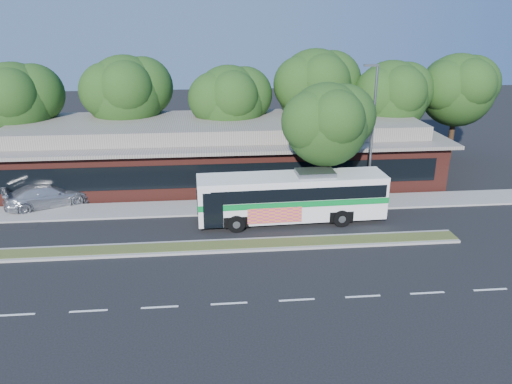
{
  "coord_description": "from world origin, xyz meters",
  "views": [
    {
      "loc": [
        -0.65,
        -23.86,
        11.99
      ],
      "look_at": [
        2.03,
        3.68,
        2.0
      ],
      "focal_mm": 35.0,
      "sensor_mm": 36.0,
      "label": 1
    }
  ],
  "objects_px": {
    "lamp_post": "(372,132)",
    "sidewalk_tree": "(332,122)",
    "transit_bus": "(292,194)",
    "sedan": "(47,195)"
  },
  "relations": [
    {
      "from": "lamp_post",
      "to": "sidewalk_tree",
      "type": "xyz_separation_m",
      "value": [
        -2.74,
        -0.58,
        0.81
      ]
    },
    {
      "from": "transit_bus",
      "to": "sedan",
      "type": "relative_size",
      "value": 2.15
    },
    {
      "from": "lamp_post",
      "to": "transit_bus",
      "type": "relative_size",
      "value": 0.8
    },
    {
      "from": "lamp_post",
      "to": "sidewalk_tree",
      "type": "distance_m",
      "value": 2.92
    },
    {
      "from": "sedan",
      "to": "sidewalk_tree",
      "type": "xyz_separation_m",
      "value": [
        18.08,
        -2.38,
        4.95
      ]
    },
    {
      "from": "sedan",
      "to": "lamp_post",
      "type": "bearing_deg",
      "value": -119.17
    },
    {
      "from": "sedan",
      "to": "sidewalk_tree",
      "type": "distance_m",
      "value": 18.9
    },
    {
      "from": "transit_bus",
      "to": "sidewalk_tree",
      "type": "height_order",
      "value": "sidewalk_tree"
    },
    {
      "from": "sidewalk_tree",
      "to": "lamp_post",
      "type": "bearing_deg",
      "value": 11.91
    },
    {
      "from": "sedan",
      "to": "sidewalk_tree",
      "type": "relative_size",
      "value": 0.65
    }
  ]
}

